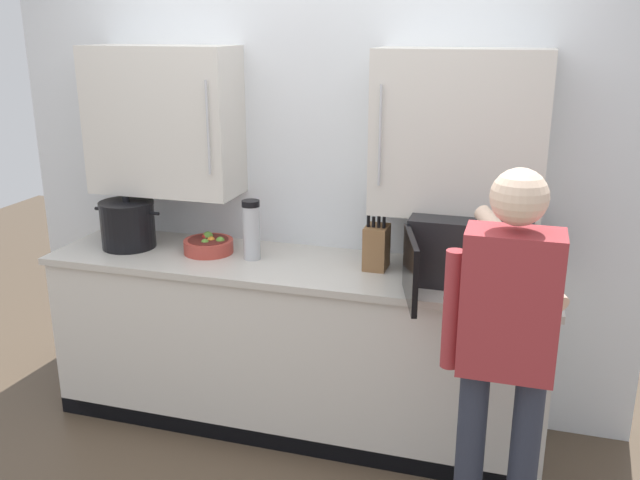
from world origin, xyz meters
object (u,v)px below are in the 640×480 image
(fruit_bowl, at_px, (209,245))
(stock_pot, at_px, (128,224))
(thermos_flask, at_px, (251,230))
(knife_block, at_px, (376,247))
(microwave_oven, at_px, (465,246))
(person_figure, at_px, (505,341))

(fruit_bowl, distance_m, stock_pot, 0.46)
(thermos_flask, height_order, knife_block, thermos_flask)
(fruit_bowl, bearing_deg, stock_pot, -175.47)
(knife_block, bearing_deg, thermos_flask, -175.86)
(microwave_oven, relative_size, person_figure, 0.50)
(thermos_flask, height_order, stock_pot, thermos_flask)
(microwave_oven, relative_size, knife_block, 2.70)
(microwave_oven, distance_m, knife_block, 0.43)
(microwave_oven, relative_size, thermos_flask, 2.60)
(thermos_flask, relative_size, knife_block, 1.04)
(thermos_flask, xyz_separation_m, fruit_bowl, (-0.26, 0.03, -0.11))
(stock_pot, bearing_deg, fruit_bowl, 4.53)
(stock_pot, relative_size, person_figure, 0.24)
(thermos_flask, xyz_separation_m, person_figure, (1.29, -0.73, -0.11))
(knife_block, bearing_deg, fruit_bowl, -178.90)
(knife_block, height_order, stock_pot, knife_block)
(thermos_flask, height_order, person_figure, person_figure)
(knife_block, height_order, person_figure, person_figure)
(person_figure, bearing_deg, stock_pot, 160.20)
(knife_block, relative_size, stock_pot, 0.77)
(thermos_flask, distance_m, stock_pot, 0.71)
(thermos_flask, xyz_separation_m, stock_pot, (-0.71, -0.01, -0.03))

